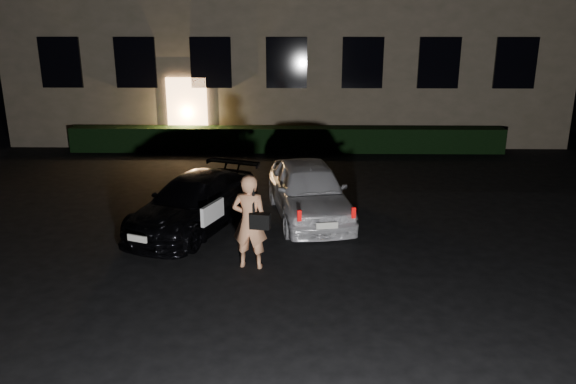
{
  "coord_description": "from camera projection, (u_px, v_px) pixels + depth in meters",
  "views": [
    {
      "loc": [
        0.38,
        -8.7,
        4.45
      ],
      "look_at": [
        0.2,
        2.0,
        1.14
      ],
      "focal_mm": 35.0,
      "sensor_mm": 36.0,
      "label": 1
    }
  ],
  "objects": [
    {
      "name": "hedge",
      "position": [
        286.0,
        139.0,
        19.54
      ],
      "size": [
        15.0,
        0.7,
        0.85
      ],
      "primitive_type": "cube",
      "color": "black",
      "rests_on": "ground"
    },
    {
      "name": "sedan",
      "position": [
        195.0,
        203.0,
        12.32
      ],
      "size": [
        2.95,
        4.3,
        1.16
      ],
      "rotation": [
        0.0,
        0.0,
        -0.37
      ],
      "color": "black",
      "rests_on": "ground"
    },
    {
      "name": "man",
      "position": [
        250.0,
        221.0,
        10.26
      ],
      "size": [
        0.75,
        0.52,
        1.79
      ],
      "rotation": [
        0.0,
        0.0,
        3.0
      ],
      "color": "tan",
      "rests_on": "ground"
    },
    {
      "name": "ground",
      "position": [
        274.0,
        289.0,
        9.63
      ],
      "size": [
        80.0,
        80.0,
        0.0
      ],
      "primitive_type": "plane",
      "color": "black",
      "rests_on": "ground"
    },
    {
      "name": "hatch",
      "position": [
        309.0,
        190.0,
        12.94
      ],
      "size": [
        2.22,
        4.11,
        1.33
      ],
      "rotation": [
        0.0,
        0.0,
        0.17
      ],
      "color": "silver",
      "rests_on": "ground"
    }
  ]
}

